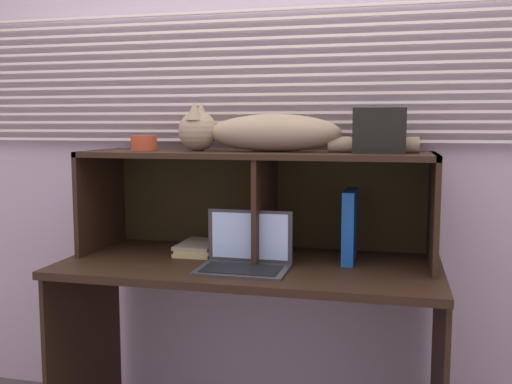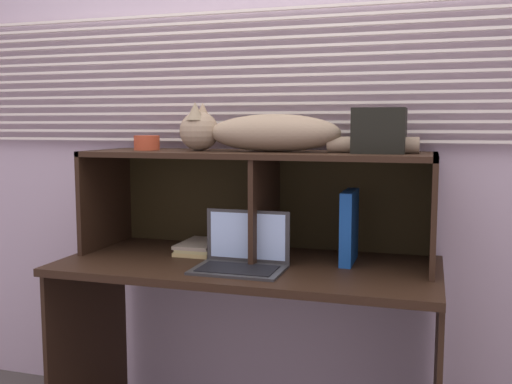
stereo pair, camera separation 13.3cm
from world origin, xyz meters
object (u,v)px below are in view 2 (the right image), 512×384
Objects in this scene: cat at (261,132)px; binder_upright at (349,227)px; storage_box at (379,131)px; book_stack at (201,247)px; laptop at (242,257)px; small_basket at (147,143)px.

binder_upright is (0.36, 0.00, -0.36)m from cat.
book_stack is at bearing -180.00° from storage_box.
laptop is (-0.01, -0.22, -0.46)m from cat.
binder_upright is 0.92m from small_basket.
small_basket reaches higher than laptop.
laptop is 0.70m from storage_box.
book_stack is at bearing 139.42° from laptop.
small_basket is at bearing 180.00° from binder_upright.
laptop reaches higher than book_stack.
laptop is at bearing -155.42° from storage_box.
cat is 0.51m from binder_upright.
book_stack is at bearing -0.01° from small_basket.
book_stack is 2.21× the size of small_basket.
binder_upright is (0.37, 0.22, 0.10)m from laptop.
binder_upright is 0.39m from storage_box.
laptop is at bearing -40.58° from book_stack.
small_basket reaches higher than book_stack.
cat is at bearing 180.00° from storage_box.
small_basket is (-0.50, 0.22, 0.42)m from laptop.
cat is at bearing 0.01° from book_stack.
storage_box is (0.47, 0.00, 0.01)m from cat.
book_stack is (-0.26, -0.00, -0.48)m from cat.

